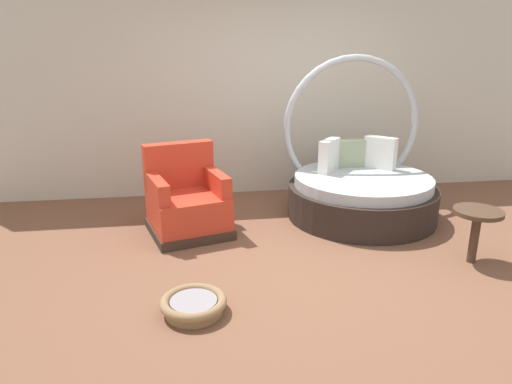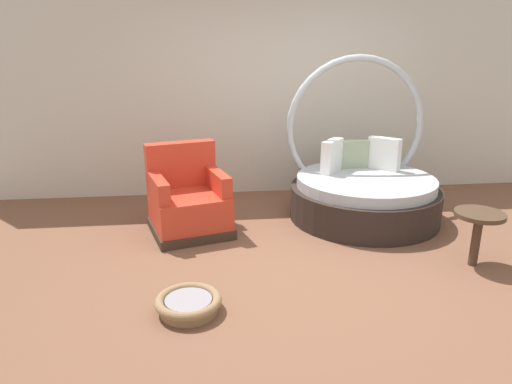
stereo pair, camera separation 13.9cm
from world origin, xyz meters
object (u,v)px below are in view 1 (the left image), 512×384
(red_armchair, at_px, (187,203))
(pet_basket, at_px, (194,305))
(round_daybed, at_px, (360,186))
(side_table, at_px, (477,220))

(red_armchair, bearing_deg, pet_basket, -88.72)
(round_daybed, height_order, pet_basket, round_daybed)
(red_armchair, bearing_deg, round_daybed, 6.73)
(round_daybed, distance_m, red_armchair, 2.05)
(round_daybed, distance_m, side_table, 1.51)
(pet_basket, xyz_separation_m, side_table, (2.61, 0.51, 0.35))
(pet_basket, bearing_deg, red_armchair, 91.28)
(red_armchair, relative_size, side_table, 1.90)
(side_table, bearing_deg, pet_basket, -168.97)
(red_armchair, height_order, side_table, red_armchair)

